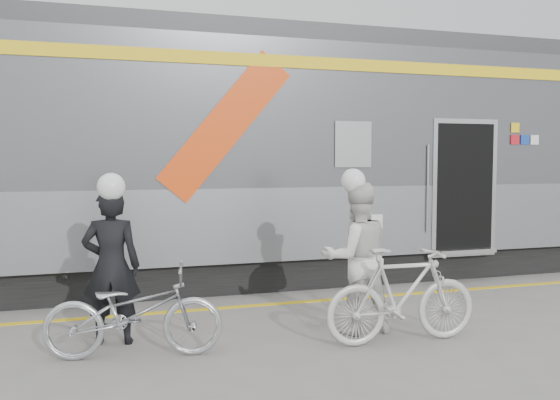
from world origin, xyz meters
name	(u,v)px	position (x,y,z in m)	size (l,w,h in m)	color
ground	(333,352)	(0.00, 0.00, 0.00)	(90.00, 90.00, 0.00)	slate
train	(308,157)	(1.23, 4.19, 2.05)	(24.00, 3.17, 4.10)	black
safety_strip	(274,304)	(0.00, 2.15, 0.00)	(24.00, 0.12, 0.01)	yellow
man	(111,266)	(-2.21, 1.01, 0.86)	(0.62, 0.41, 1.71)	black
bicycle_left	(134,312)	(-2.01, 0.46, 0.47)	(0.63, 1.79, 0.94)	#A8ABB0
woman	(357,257)	(0.54, 0.62, 0.88)	(0.85, 0.67, 1.76)	silver
bicycle_right	(402,295)	(0.84, 0.07, 0.53)	(0.50, 1.77, 1.06)	#BABAB6
helmet_man	(109,174)	(-2.21, 1.01, 1.86)	(0.30, 0.30, 0.30)	white
helmet_woman	(357,170)	(0.54, 0.62, 1.90)	(0.28, 0.28, 0.28)	white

